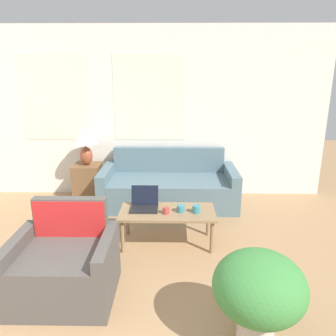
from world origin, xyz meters
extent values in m
cube|color=white|center=(0.00, 3.66, 1.30)|extent=(6.73, 0.05, 2.60)
cube|color=white|center=(-0.80, 3.64, 1.55)|extent=(1.10, 0.01, 1.30)
cube|color=white|center=(0.63, 3.64, 1.55)|extent=(1.10, 0.01, 1.30)
cube|color=slate|center=(0.92, 3.14, 0.21)|extent=(1.71, 0.87, 0.42)
cube|color=slate|center=(0.92, 3.52, 0.40)|extent=(1.71, 0.12, 0.80)
cube|color=slate|center=(0.00, 3.14, 0.28)|extent=(0.14, 0.87, 0.57)
cube|color=slate|center=(1.85, 3.14, 0.28)|extent=(0.14, 0.87, 0.57)
cube|color=#514C47|center=(0.03, 1.04, 0.23)|extent=(0.68, 0.72, 0.45)
cube|color=#514C47|center=(0.03, 1.36, 0.41)|extent=(0.68, 0.10, 0.82)
cube|color=#514C47|center=(-0.36, 1.04, 0.29)|extent=(0.10, 0.72, 0.57)
cube|color=#514C47|center=(0.42, 1.04, 0.29)|extent=(0.10, 0.72, 0.57)
cube|color=red|center=(0.03, 1.30, 0.51)|extent=(0.66, 0.01, 0.59)
cube|color=brown|center=(-0.33, 3.36, 0.28)|extent=(0.40, 0.40, 0.57)
ellipsoid|color=brown|center=(-0.33, 3.36, 0.70)|extent=(0.19, 0.19, 0.27)
cylinder|color=tan|center=(-0.33, 3.36, 0.87)|extent=(0.02, 0.02, 0.06)
cone|color=white|center=(-0.33, 3.36, 1.01)|extent=(0.40, 0.40, 0.22)
cube|color=#8E704C|center=(0.93, 2.00, 0.40)|extent=(1.09, 0.51, 0.03)
cylinder|color=#8E704C|center=(0.43, 1.79, 0.19)|extent=(0.04, 0.04, 0.38)
cylinder|color=#8E704C|center=(1.42, 1.79, 0.19)|extent=(0.04, 0.04, 0.38)
cylinder|color=#8E704C|center=(0.43, 2.21, 0.19)|extent=(0.04, 0.04, 0.38)
cylinder|color=#8E704C|center=(1.42, 2.21, 0.19)|extent=(0.04, 0.04, 0.38)
cube|color=black|center=(0.66, 2.02, 0.42)|extent=(0.32, 0.23, 0.02)
cube|color=black|center=(0.66, 2.16, 0.54)|extent=(0.32, 0.07, 0.22)
cylinder|color=#B23D38|center=(0.91, 1.92, 0.45)|extent=(0.07, 0.07, 0.08)
cylinder|color=teal|center=(1.08, 1.97, 0.45)|extent=(0.09, 0.09, 0.08)
cylinder|color=teal|center=(1.26, 1.96, 0.45)|extent=(0.09, 0.09, 0.09)
cylinder|color=#BCB2A3|center=(1.60, 0.54, 0.12)|extent=(0.27, 0.27, 0.23)
ellipsoid|color=#3D843D|center=(1.60, 0.54, 0.48)|extent=(0.66, 0.66, 0.50)
camera|label=1|loc=(0.99, -1.44, 1.94)|focal=35.00mm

